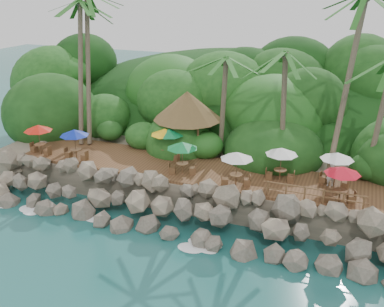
% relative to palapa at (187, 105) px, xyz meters
% --- Properties ---
extents(ground, '(140.00, 140.00, 0.00)m').
position_rel_palapa_xyz_m(ground, '(1.78, -9.56, -5.79)').
color(ground, '#19514F').
rests_on(ground, ground).
extents(land_base, '(32.00, 25.20, 2.10)m').
position_rel_palapa_xyz_m(land_base, '(1.78, 6.44, -4.74)').
color(land_base, gray).
rests_on(land_base, ground).
extents(jungle_hill, '(44.80, 28.00, 15.40)m').
position_rel_palapa_xyz_m(jungle_hill, '(1.78, 13.94, -5.79)').
color(jungle_hill, '#143811').
rests_on(jungle_hill, ground).
extents(seawall, '(29.00, 4.00, 2.30)m').
position_rel_palapa_xyz_m(seawall, '(1.78, -7.56, -4.64)').
color(seawall, gray).
rests_on(seawall, ground).
extents(terrace, '(26.00, 5.00, 0.20)m').
position_rel_palapa_xyz_m(terrace, '(1.78, -3.56, -3.59)').
color(terrace, brown).
rests_on(terrace, land_base).
extents(jungle_foliage, '(44.00, 16.00, 12.00)m').
position_rel_palapa_xyz_m(jungle_foliage, '(1.78, 5.44, -5.79)').
color(jungle_foliage, '#143811').
rests_on(jungle_foliage, ground).
extents(foam_line, '(25.20, 0.80, 0.06)m').
position_rel_palapa_xyz_m(foam_line, '(1.78, -9.26, -5.76)').
color(foam_line, white).
rests_on(foam_line, ground).
extents(palms, '(27.87, 7.08, 12.86)m').
position_rel_palapa_xyz_m(palms, '(3.14, -1.04, 6.07)').
color(palms, brown).
rests_on(palms, ground).
extents(palapa, '(5.29, 5.29, 4.60)m').
position_rel_palapa_xyz_m(palapa, '(0.00, 0.00, 0.00)').
color(palapa, brown).
rests_on(palapa, ground).
extents(dining_clusters, '(23.97, 4.85, 2.30)m').
position_rel_palapa_xyz_m(dining_clusters, '(2.22, -4.05, -1.58)').
color(dining_clusters, brown).
rests_on(dining_clusters, terrace).
extents(railing, '(6.10, 0.10, 1.00)m').
position_rel_palapa_xyz_m(railing, '(10.43, -5.91, -2.89)').
color(railing, brown).
rests_on(railing, terrace).
extents(waiter, '(0.69, 0.58, 1.61)m').
position_rel_palapa_xyz_m(waiter, '(11.11, -3.04, -2.69)').
color(waiter, silver).
rests_on(waiter, terrace).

